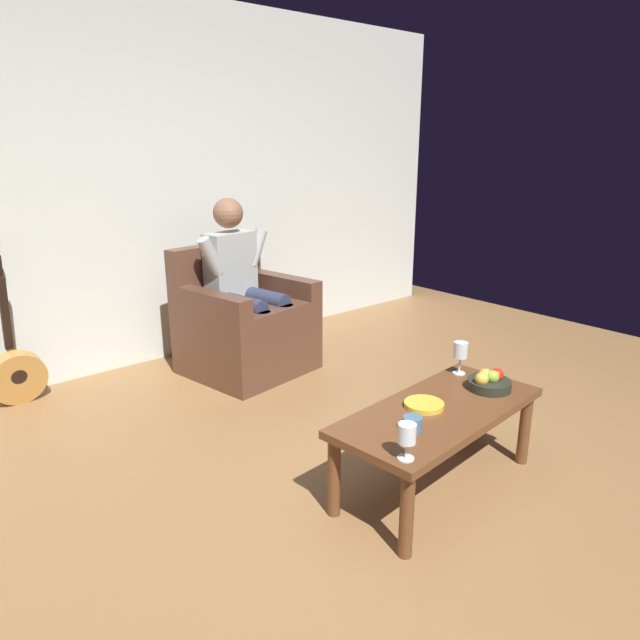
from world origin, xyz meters
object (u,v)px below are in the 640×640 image
at_px(coffee_table, 439,419).
at_px(decorative_dish, 424,405).
at_px(person_seated, 243,280).
at_px(guitar, 16,372).
at_px(candle_jar, 412,424).
at_px(fruit_bowl, 489,382).
at_px(wine_glass_far, 460,352).
at_px(wine_glass_near, 407,436).
at_px(armchair, 244,327).

xyz_separation_m(coffee_table, decorative_dish, (0.05, -0.05, 0.07)).
bearing_deg(person_seated, coffee_table, 76.39).
bearing_deg(guitar, candle_jar, 112.29).
relative_size(coffee_table, fruit_bowl, 5.29).
xyz_separation_m(wine_glass_far, candle_jar, (0.71, 0.27, -0.09)).
bearing_deg(wine_glass_far, wine_glass_near, 24.33).
distance_m(coffee_table, wine_glass_far, 0.51).
distance_m(wine_glass_near, wine_glass_far, 1.00).
distance_m(coffee_table, fruit_bowl, 0.39).
bearing_deg(decorative_dish, fruit_bowl, 169.20).
xyz_separation_m(wine_glass_near, decorative_dish, (-0.43, -0.26, -0.09)).
relative_size(person_seated, candle_jar, 14.55).
distance_m(coffee_table, guitar, 2.75).
distance_m(coffee_table, candle_jar, 0.30).
relative_size(fruit_bowl, decorative_dish, 1.16).
relative_size(person_seated, coffee_table, 1.08).
distance_m(person_seated, candle_jar, 2.07).
bearing_deg(wine_glass_far, decorative_dish, 17.23).
distance_m(wine_glass_near, decorative_dish, 0.52).
bearing_deg(wine_glass_near, armchair, -106.84).
xyz_separation_m(person_seated, wine_glass_far, (-0.26, 1.74, -0.14)).
xyz_separation_m(armchair, candle_jar, (0.45, 2.02, 0.13)).
bearing_deg(coffee_table, candle_jar, 13.61).
bearing_deg(wine_glass_far, coffee_table, 25.34).
distance_m(guitar, candle_jar, 2.70).
relative_size(person_seated, wine_glass_near, 8.21).
distance_m(coffee_table, decorative_dish, 0.10).
relative_size(armchair, candle_jar, 10.59).
distance_m(wine_glass_near, fruit_bowl, 0.88).
xyz_separation_m(person_seated, candle_jar, (0.45, 2.01, -0.23)).
distance_m(coffee_table, wine_glass_near, 0.55).
relative_size(coffee_table, wine_glass_near, 7.61).
height_order(coffee_table, fruit_bowl, fruit_bowl).
relative_size(coffee_table, guitar, 1.21).
bearing_deg(wine_glass_far, candle_jar, 20.94).
relative_size(person_seated, decorative_dish, 6.63).
xyz_separation_m(armchair, wine_glass_far, (-0.26, 1.74, 0.22)).
height_order(armchair, coffee_table, armchair).
xyz_separation_m(coffee_table, fruit_bowl, (-0.37, 0.03, 0.10)).
height_order(wine_glass_near, fruit_bowl, wine_glass_near).
height_order(person_seated, decorative_dish, person_seated).
xyz_separation_m(person_seated, guitar, (1.47, -0.48, -0.48)).
bearing_deg(wine_glass_near, fruit_bowl, -167.86).
xyz_separation_m(wine_glass_near, wine_glass_far, (-0.91, -0.41, 0.02)).
xyz_separation_m(wine_glass_far, decorative_dish, (0.48, 0.15, -0.11)).
xyz_separation_m(guitar, candle_jar, (-1.02, 2.49, 0.25)).
bearing_deg(armchair, fruit_bowl, 87.23).
distance_m(armchair, candle_jar, 2.07).
bearing_deg(armchair, wine_glass_far, 89.89).
relative_size(armchair, coffee_table, 0.79).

